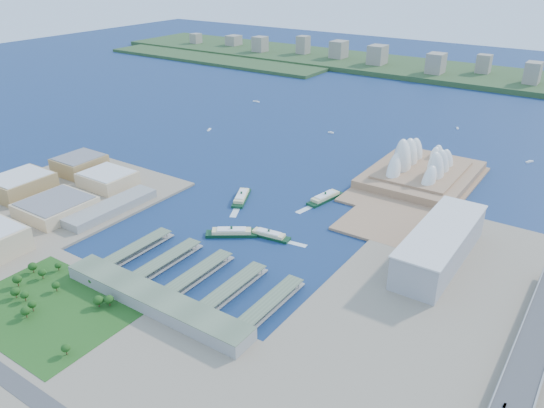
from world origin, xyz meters
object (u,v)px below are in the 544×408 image
Objects in this scene: ferry_c at (232,231)px; ferry_d at (269,233)px; ferry_b at (325,196)px; toaster_building at (440,245)px; opera_house at (424,158)px; ferry_a at (241,196)px; car_b at (505,405)px.

ferry_c reaches higher than ferry_d.
ferry_b is 1.16× the size of ferry_d.
opera_house is at bearing 114.23° from toaster_building.
ferry_d is (-4.45, -119.42, -0.74)m from ferry_b.
ferry_c is (47.85, -81.08, 0.16)m from ferry_a.
ferry_c is 41.41m from ferry_d.
opera_house reaches higher than ferry_b.
toaster_building is (90.00, -200.00, -11.50)m from opera_house.
ferry_d is at bearing 155.81° from car_b.
ferry_a is (-165.67, -190.52, -26.77)m from opera_house.
ferry_c is 1.16× the size of ferry_d.
ferry_c is at bearing -84.63° from ferry_a.
car_b is (101.00, -174.24, -4.93)m from toaster_building.
toaster_building is 180.73m from ferry_b.
ferry_b is (-166.96, 67.53, -15.13)m from toaster_building.
opera_house is at bearing 70.47° from ferry_b.
ferry_c is (-117.82, -271.60, -26.61)m from opera_house.
ferry_a is at bearing 46.74° from ferry_d.
ferry_d is (84.26, -61.37, -0.60)m from ferry_a.
opera_house is 297.25m from ferry_c.
ferry_c is at bearing 111.24° from ferry_d.
toaster_building is 2.72× the size of ferry_c.
car_b is at bearing -59.90° from toaster_building.
toaster_building is 2.73× the size of ferry_b.
toaster_building reaches higher than ferry_c.
ferry_b is at bearing 137.94° from car_b.
ferry_a is at bearing -136.17° from ferry_b.
toaster_building is at bearing -65.77° from opera_house.
ferry_a is at bearing -131.01° from opera_house.
ferry_a is at bearing -4.51° from ferry_c.
ferry_b is 145.01m from ferry_c.
ferry_b reaches higher than ferry_d.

